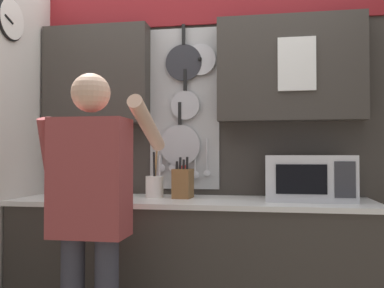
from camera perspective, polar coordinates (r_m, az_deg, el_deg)
The scene contains 6 objects.
base_cabinet_counter at distance 2.77m, azimuth -0.08°, elevation -17.08°, with size 2.21×0.62×0.93m.
back_wall_unit at distance 2.95m, azimuth 1.04°, elevation 3.56°, with size 2.78×0.22×2.41m.
microwave at distance 2.70m, azimuth 15.28°, elevation -4.36°, with size 0.52×0.36×0.27m.
knife_block at distance 2.74m, azimuth -1.22°, elevation -5.23°, with size 0.12×0.16×0.26m.
utensil_crock at distance 2.78m, azimuth -4.99°, elevation -5.47°, with size 0.12×0.12×0.35m.
person at distance 2.24m, azimuth -13.32°, elevation -7.69°, with size 0.54×0.61×1.62m.
Camera 1 is at (0.45, -2.63, 1.21)m, focal length 40.00 mm.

